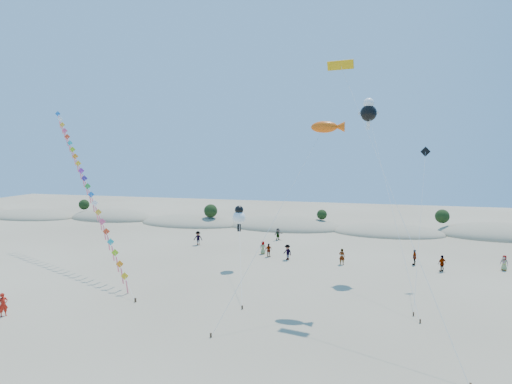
# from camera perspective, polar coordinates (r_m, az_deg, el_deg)

# --- Properties ---
(ground) EXTENTS (160.00, 160.00, 0.00)m
(ground) POSITION_cam_1_polar(r_m,az_deg,el_deg) (28.34, -14.20, -20.59)
(ground) COLOR gray
(ground) RESTS_ON ground
(dune_ridge) EXTENTS (145.30, 11.49, 5.57)m
(dune_ridge) POSITION_cam_1_polar(r_m,az_deg,el_deg) (69.45, 4.65, -4.63)
(dune_ridge) COLOR gray
(dune_ridge) RESTS_ON ground
(kite_train) EXTENTS (21.87, 18.35, 18.17)m
(kite_train) POSITION_cam_1_polar(r_m,az_deg,el_deg) (49.98, -21.85, 1.51)
(kite_train) COLOR #3F2D1E
(kite_train) RESTS_ON ground
(fish_kite) EXTENTS (8.09, 10.24, 14.80)m
(fish_kite) POSITION_cam_1_polar(r_m,az_deg,el_deg) (35.63, 9.53, 8.48)
(fish_kite) COLOR #3F2D1E
(fish_kite) RESTS_ON ground
(cartoon_kite_low) EXTENTS (4.37, 12.22, 6.64)m
(cartoon_kite_low) POSITION_cam_1_polar(r_m,az_deg,el_deg) (45.02, -2.27, -3.23)
(cartoon_kite_low) COLOR #3F2D1E
(cartoon_kite_low) RESTS_ON ground
(cartoon_kite_high) EXTENTS (4.95, 14.20, 17.67)m
(cartoon_kite_high) POSITION_cam_1_polar(r_m,az_deg,el_deg) (45.21, 14.78, 10.35)
(cartoon_kite_high) COLOR #3F2D1E
(cartoon_kite_high) RESTS_ON ground
(parafoil_kite) EXTENTS (8.86, 12.97, 19.65)m
(parafoil_kite) POSITION_cam_1_polar(r_m,az_deg,el_deg) (36.14, 11.47, 15.62)
(parafoil_kite) COLOR #3F2D1E
(parafoil_kite) RESTS_ON ground
(dark_kite) EXTENTS (2.25, 10.43, 12.79)m
(dark_kite) POSITION_cam_1_polar(r_m,az_deg,el_deg) (40.81, 21.32, 0.09)
(dark_kite) COLOR #3F2D1E
(dark_kite) RESTS_ON ground
(flyer_foreground) EXTENTS (0.68, 0.77, 1.78)m
(flyer_foreground) POSITION_cam_1_polar(r_m,az_deg,el_deg) (38.17, -30.64, -12.80)
(flyer_foreground) COLOR #B31A0E
(flyer_foreground) RESTS_ON ground
(beachgoers) EXTENTS (36.36, 12.23, 1.83)m
(beachgoers) POSITION_cam_1_polar(r_m,az_deg,el_deg) (51.69, 6.53, -7.38)
(beachgoers) COLOR slate
(beachgoers) RESTS_ON ground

